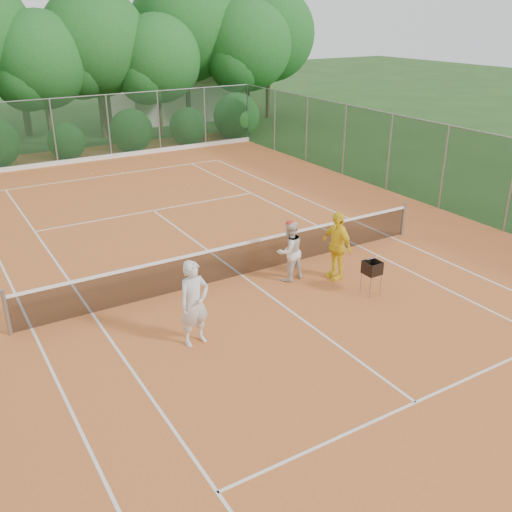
% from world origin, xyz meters
% --- Properties ---
extents(ground, '(120.00, 120.00, 0.00)m').
position_xyz_m(ground, '(0.00, 0.00, 0.00)').
color(ground, '#214318').
rests_on(ground, ground).
extents(clay_court, '(18.00, 36.00, 0.02)m').
position_xyz_m(clay_court, '(0.00, 0.00, 0.01)').
color(clay_court, '#C9692E').
rests_on(clay_court, ground).
extents(club_building, '(8.00, 5.00, 3.00)m').
position_xyz_m(club_building, '(9.00, 24.00, 1.50)').
color(club_building, beige).
rests_on(club_building, ground).
extents(tennis_net, '(11.97, 0.10, 1.10)m').
position_xyz_m(tennis_net, '(0.00, 0.00, 0.53)').
color(tennis_net, gray).
rests_on(tennis_net, clay_court).
extents(player_white, '(0.75, 0.53, 1.92)m').
position_xyz_m(player_white, '(-2.55, -2.43, 0.98)').
color(player_white, silver).
rests_on(player_white, clay_court).
extents(player_center_grp, '(0.85, 0.69, 1.68)m').
position_xyz_m(player_center_grp, '(0.95, -0.87, 0.85)').
color(player_center_grp, silver).
rests_on(player_center_grp, clay_court).
extents(player_yellow, '(0.49, 1.10, 1.86)m').
position_xyz_m(player_yellow, '(2.09, -1.40, 0.95)').
color(player_yellow, yellow).
rests_on(player_yellow, clay_court).
extents(ball_hopper, '(0.39, 0.39, 0.89)m').
position_xyz_m(ball_hopper, '(2.25, -2.63, 0.73)').
color(ball_hopper, gray).
rests_on(ball_hopper, clay_court).
extents(stray_ball_a, '(0.07, 0.07, 0.07)m').
position_xyz_m(stray_ball_a, '(0.75, 11.94, 0.05)').
color(stray_ball_a, '#CCE234').
rests_on(stray_ball_a, clay_court).
extents(stray_ball_b, '(0.07, 0.07, 0.07)m').
position_xyz_m(stray_ball_b, '(-0.49, 12.36, 0.05)').
color(stray_ball_b, yellow).
rests_on(stray_ball_b, clay_court).
extents(stray_ball_c, '(0.07, 0.07, 0.07)m').
position_xyz_m(stray_ball_c, '(2.40, 8.59, 0.05)').
color(stray_ball_c, '#BBD531').
rests_on(stray_ball_c, clay_court).
extents(court_markings, '(11.03, 23.83, 0.01)m').
position_xyz_m(court_markings, '(0.00, 0.00, 0.02)').
color(court_markings, white).
rests_on(court_markings, clay_court).
extents(fence_back, '(18.07, 0.07, 3.00)m').
position_xyz_m(fence_back, '(0.00, 15.00, 1.52)').
color(fence_back, '#19381E').
rests_on(fence_back, clay_court).
extents(fence_right, '(0.07, 33.07, 3.00)m').
position_xyz_m(fence_right, '(9.00, -1.50, 1.52)').
color(fence_right, '#19381E').
rests_on(fence_right, clay_court).
extents(tropical_treeline, '(32.10, 8.49, 15.03)m').
position_xyz_m(tropical_treeline, '(1.43, 20.22, 5.11)').
color(tropical_treeline, brown).
rests_on(tropical_treeline, ground).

